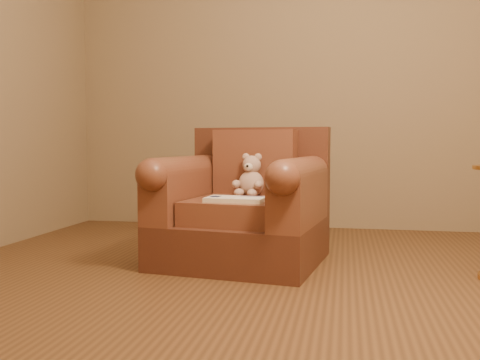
# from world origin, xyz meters

# --- Properties ---
(floor) EXTENTS (4.00, 4.00, 0.00)m
(floor) POSITION_xyz_m (0.00, 0.00, 0.00)
(floor) COLOR brown
(floor) RESTS_ON ground
(armchair) EXTENTS (1.01, 0.97, 0.81)m
(armchair) POSITION_xyz_m (-0.29, 0.62, 0.31)
(armchair) COLOR #522A1B
(armchair) RESTS_ON floor
(teddy_bear) EXTENTS (0.19, 0.22, 0.27)m
(teddy_bear) POSITION_xyz_m (-0.26, 0.69, 0.49)
(teddy_bear) COLOR tan
(teddy_bear) RESTS_ON armchair
(guidebook) EXTENTS (0.33, 0.21, 0.03)m
(guidebook) POSITION_xyz_m (-0.29, 0.37, 0.40)
(guidebook) COLOR beige
(guidebook) RESTS_ON armchair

